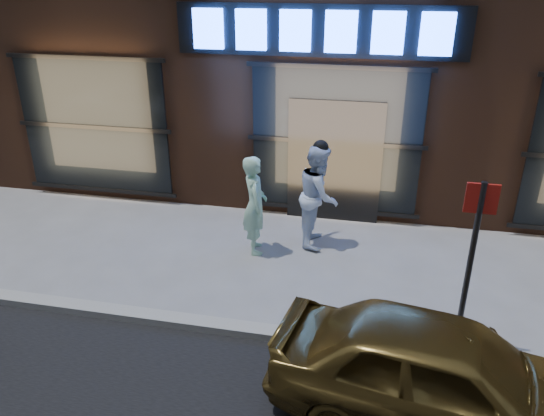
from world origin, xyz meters
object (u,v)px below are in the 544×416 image
at_px(gold_sedan, 444,376).
at_px(sign_post, 472,253).
at_px(man_cap, 319,195).
at_px(man_bowtie, 255,205).

distance_m(gold_sedan, sign_post, 1.63).
xyz_separation_m(man_cap, gold_sedan, (1.87, -3.93, -0.29)).
relative_size(man_bowtie, man_cap, 0.95).
height_order(gold_sedan, sign_post, sign_post).
relative_size(man_bowtie, gold_sedan, 0.47).
bearing_deg(gold_sedan, sign_post, -4.46).
height_order(man_bowtie, sign_post, sign_post).
bearing_deg(gold_sedan, man_bowtie, 49.82).
relative_size(man_bowtie, sign_post, 0.75).
bearing_deg(man_cap, man_bowtie, 115.51).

